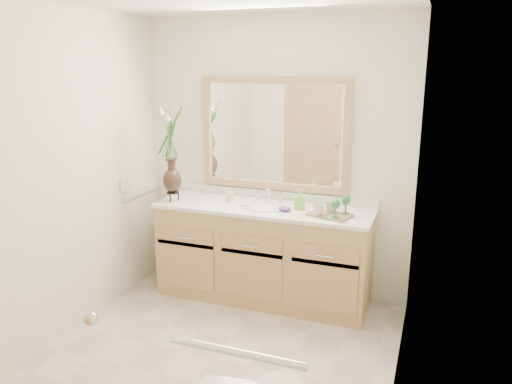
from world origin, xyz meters
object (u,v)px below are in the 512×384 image
at_px(soap_bottle, 300,201).
at_px(tray, 330,215).
at_px(flower_vase, 171,141).
at_px(tumbler, 230,197).

height_order(soap_bottle, tray, soap_bottle).
relative_size(flower_vase, tray, 2.40).
bearing_deg(tumbler, soap_bottle, -1.37).
bearing_deg(tray, soap_bottle, 175.33).
height_order(flower_vase, soap_bottle, flower_vase).
bearing_deg(flower_vase, tray, 1.45).
bearing_deg(flower_vase, soap_bottle, 7.03).
bearing_deg(soap_bottle, flower_vase, -165.26).
xyz_separation_m(flower_vase, soap_bottle, (1.11, 0.14, -0.46)).
bearing_deg(soap_bottle, tray, -12.84).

